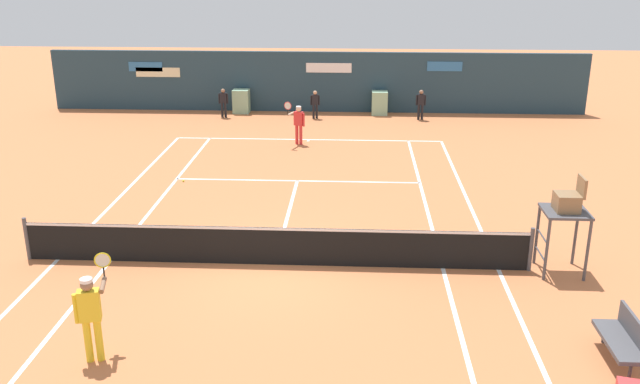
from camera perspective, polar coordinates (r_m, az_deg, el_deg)
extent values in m
plane|color=#C67042|center=(16.43, -3.82, -6.06)|extent=(80.00, 80.00, 0.00)
cube|color=white|center=(27.42, -0.97, 4.41)|extent=(10.60, 0.10, 0.01)
cube|color=white|center=(17.83, -21.07, -5.28)|extent=(0.10, 23.40, 0.01)
cube|color=white|center=(17.34, -17.12, -5.50)|extent=(0.10, 23.40, 0.01)
cube|color=white|center=(16.46, 10.23, -6.29)|extent=(0.10, 23.40, 0.01)
cube|color=white|center=(16.67, 14.69, -6.29)|extent=(0.10, 23.40, 0.01)
cube|color=white|center=(22.35, -1.92, 0.94)|extent=(8.00, 0.10, 0.01)
cube|color=white|center=(19.35, -2.72, -2.02)|extent=(0.10, 6.40, 0.01)
cube|color=white|center=(27.27, -0.99, 4.33)|extent=(0.10, 0.24, 0.01)
cylinder|color=#4C4C51|center=(17.92, -23.32, -3.60)|extent=(0.10, 0.10, 1.07)
cylinder|color=#4C4C51|center=(16.62, 17.22, -4.61)|extent=(0.10, 0.10, 1.07)
cube|color=black|center=(16.23, -3.86, -4.55)|extent=(12.00, 0.03, 0.95)
cube|color=white|center=(16.06, -3.89, -3.09)|extent=(12.00, 0.04, 0.06)
cube|color=#233D4C|center=(32.29, -0.33, 9.20)|extent=(25.00, 0.24, 2.79)
cube|color=#2D6BA8|center=(32.22, 10.39, 10.29)|extent=(1.60, 0.02, 0.44)
cube|color=white|center=(32.01, 0.74, 10.35)|extent=(2.11, 0.02, 0.44)
cube|color=beige|center=(33.36, -13.40, 9.72)|extent=(2.10, 0.02, 0.44)
cube|color=#2D6BA8|center=(33.48, -14.39, 10.12)|extent=(1.60, 0.02, 0.44)
cube|color=#8CB793|center=(32.30, -6.60, 7.55)|extent=(0.74, 0.70, 1.10)
cube|color=#8CB793|center=(31.87, 5.00, 7.43)|extent=(0.72, 0.70, 1.08)
cylinder|color=#47474C|center=(16.18, 18.44, -4.63)|extent=(0.07, 0.07, 1.47)
cylinder|color=#47474C|center=(16.98, 17.69, -3.41)|extent=(0.07, 0.07, 1.47)
cylinder|color=#47474C|center=(16.44, 21.47, -4.61)|extent=(0.07, 0.07, 1.47)
cylinder|color=#47474C|center=(17.23, 20.59, -3.42)|extent=(0.07, 0.07, 1.47)
cylinder|color=#47474C|center=(16.69, 17.95, -4.94)|extent=(0.04, 0.81, 0.04)
cylinder|color=#47474C|center=(16.52, 18.11, -3.54)|extent=(0.04, 0.81, 0.04)
cube|color=#47474C|center=(16.43, 19.84, -1.55)|extent=(1.00, 1.00, 0.06)
cube|color=olive|center=(16.35, 19.93, -0.80)|extent=(0.52, 0.56, 0.40)
cube|color=olive|center=(16.32, 21.05, 0.43)|extent=(0.06, 0.56, 0.45)
cylinder|color=#38383D|center=(13.26, 24.48, -13.63)|extent=(0.06, 0.06, 0.38)
cylinder|color=#38383D|center=(14.30, 22.66, -10.88)|extent=(0.06, 0.06, 0.38)
cube|color=#4C4C51|center=(13.66, 23.66, -11.38)|extent=(0.48, 1.46, 0.08)
cube|color=#4C4C51|center=(13.64, 24.88, -10.40)|extent=(0.06, 1.46, 0.42)
cylinder|color=red|center=(26.62, -1.61, 4.79)|extent=(0.12, 0.12, 0.76)
cylinder|color=red|center=(26.69, -1.95, 4.83)|extent=(0.12, 0.12, 0.76)
cube|color=red|center=(26.50, -1.80, 6.17)|extent=(0.39, 0.30, 0.53)
sphere|color=beige|center=(26.42, -1.80, 6.95)|extent=(0.21, 0.21, 0.21)
cylinder|color=white|center=(26.41, -1.81, 7.12)|extent=(0.20, 0.20, 0.06)
cylinder|color=red|center=(26.43, -1.38, 6.05)|extent=(0.08, 0.08, 0.51)
cylinder|color=beige|center=(26.32, -2.46, 6.56)|extent=(0.25, 0.51, 0.08)
cylinder|color=black|center=(26.07, -2.71, 6.68)|extent=(0.03, 0.03, 0.22)
torus|color=#DB3838|center=(26.01, -2.72, 7.21)|extent=(0.29, 0.13, 0.30)
cylinder|color=silver|center=(26.01, -2.72, 7.21)|extent=(0.25, 0.09, 0.26)
cylinder|color=yellow|center=(13.26, -18.82, -11.70)|extent=(0.14, 0.14, 0.84)
cylinder|color=yellow|center=(13.23, -18.00, -11.67)|extent=(0.14, 0.14, 0.84)
cube|color=yellow|center=(12.91, -18.74, -8.96)|extent=(0.42, 0.29, 0.59)
sphere|color=#8C664C|center=(12.73, -18.94, -7.34)|extent=(0.23, 0.23, 0.23)
cylinder|color=white|center=(12.69, -18.98, -6.99)|extent=(0.22, 0.22, 0.06)
cylinder|color=yellow|center=(12.97, -19.75, -9.17)|extent=(0.09, 0.09, 0.56)
cylinder|color=#8C664C|center=(13.02, -17.69, -7.41)|extent=(0.22, 0.57, 0.09)
cylinder|color=black|center=(13.23, -17.62, -6.44)|extent=(0.03, 0.03, 0.22)
torus|color=yellow|center=(13.12, -17.73, -5.45)|extent=(0.30, 0.10, 0.30)
cylinder|color=silver|center=(13.12, -17.73, -5.45)|extent=(0.25, 0.07, 0.26)
cylinder|color=black|center=(30.98, -0.27, 6.75)|extent=(0.10, 0.10, 0.64)
cylinder|color=black|center=(30.98, -0.54, 6.75)|extent=(0.10, 0.10, 0.64)
cube|color=black|center=(30.87, -0.41, 7.74)|extent=(0.31, 0.20, 0.45)
sphere|color=tan|center=(30.81, -0.41, 8.31)|extent=(0.18, 0.18, 0.18)
cylinder|color=black|center=(30.89, -0.08, 7.69)|extent=(0.07, 0.07, 0.43)
cylinder|color=black|center=(30.86, -0.75, 7.68)|extent=(0.07, 0.07, 0.43)
cylinder|color=black|center=(31.06, 8.53, 6.61)|extent=(0.11, 0.11, 0.68)
cylinder|color=black|center=(31.05, 8.25, 6.62)|extent=(0.11, 0.11, 0.68)
cube|color=black|center=(30.94, 8.44, 7.66)|extent=(0.31, 0.17, 0.48)
sphere|color=#8C664C|center=(30.87, 8.47, 8.27)|extent=(0.19, 0.19, 0.19)
cylinder|color=black|center=(30.96, 8.79, 7.59)|extent=(0.07, 0.07, 0.46)
cylinder|color=black|center=(30.93, 8.09, 7.61)|extent=(0.07, 0.07, 0.46)
cylinder|color=black|center=(31.49, -7.91, 6.79)|extent=(0.11, 0.11, 0.67)
cylinder|color=black|center=(31.51, -8.18, 6.79)|extent=(0.11, 0.11, 0.67)
cube|color=black|center=(31.39, -8.10, 7.80)|extent=(0.31, 0.19, 0.47)
sphere|color=#8C664C|center=(31.32, -8.12, 8.38)|extent=(0.18, 0.18, 0.18)
cylinder|color=black|center=(31.37, -7.75, 7.75)|extent=(0.07, 0.07, 0.45)
cylinder|color=black|center=(31.41, -8.43, 7.73)|extent=(0.07, 0.07, 0.45)
sphere|color=#CCE033|center=(22.68, -11.36, 0.92)|extent=(0.07, 0.07, 0.07)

